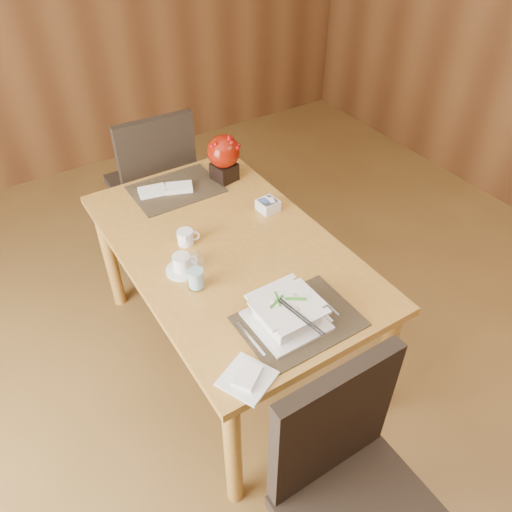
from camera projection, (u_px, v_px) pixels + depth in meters
ground at (296, 434)px, 2.38m from camera, size 6.00×6.00×0.00m
dining_table at (229, 261)px, 2.34m from camera, size 0.90×1.50×0.75m
placemat_near at (299, 321)px, 1.92m from camera, size 0.45×0.33×0.01m
placemat_far at (176, 189)px, 2.63m from camera, size 0.45×0.33×0.01m
soup_setting at (287, 313)px, 1.88m from camera, size 0.27×0.27×0.11m
coffee_cup at (182, 265)px, 2.12m from camera, size 0.14×0.14×0.08m
water_glass at (195, 272)px, 2.02m from camera, size 0.08×0.08×0.17m
creamer_jug at (185, 237)px, 2.26m from camera, size 0.12×0.12×0.07m
sugar_caddy at (268, 205)px, 2.47m from camera, size 0.10×0.10×0.06m
berry_decor at (224, 156)px, 2.61m from camera, size 0.17×0.17×0.26m
napkins_far at (168, 189)px, 2.60m from camera, size 0.29×0.18×0.02m
bread_plate at (247, 379)px, 1.72m from camera, size 0.22×0.22×0.01m
near_chair at (352, 485)px, 1.61m from camera, size 0.48×0.49×1.03m
far_chair at (154, 179)px, 3.04m from camera, size 0.49×0.50×1.02m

